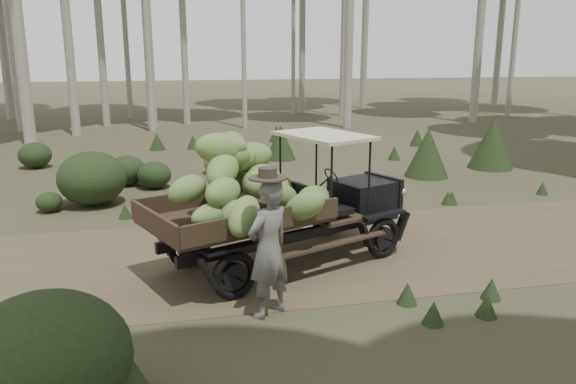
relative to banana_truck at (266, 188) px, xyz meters
name	(u,v)px	position (x,y,z in m)	size (l,w,h in m)	color
ground	(381,247)	(2.07, 0.55, -1.27)	(120.00, 120.00, 0.00)	#473D2B
dirt_track	(381,247)	(2.07, 0.55, -1.26)	(70.00, 4.00, 0.01)	brown
banana_truck	(266,188)	(0.00, 0.00, 0.00)	(4.45, 3.03, 2.17)	black
farmer	(268,247)	(-0.23, -1.48, -0.38)	(0.75, 0.70, 1.88)	#5F5B56
undergrowth	(407,204)	(2.84, 1.32, -0.75)	(23.36, 23.97, 1.39)	#233319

